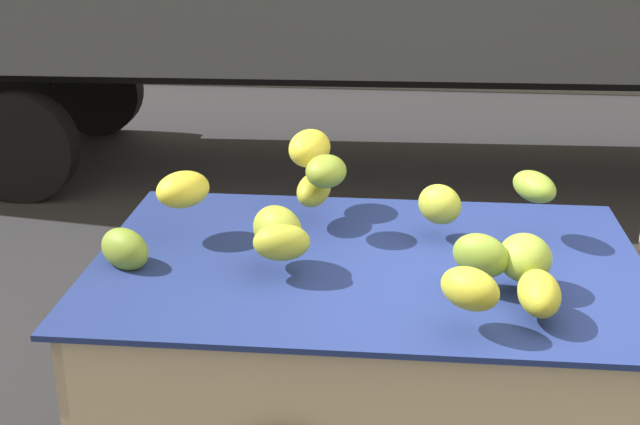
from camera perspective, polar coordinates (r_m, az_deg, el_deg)
name	(u,v)px	position (r m, az deg, el deg)	size (l,w,h in m)	color
curb_strip	(447,80)	(13.52, 8.49, 8.70)	(80.00, 0.80, 0.16)	gray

